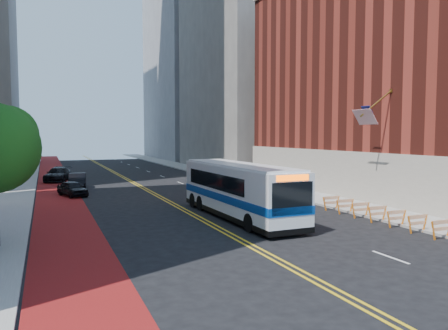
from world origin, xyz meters
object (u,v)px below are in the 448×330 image
transit_bus (238,190)px  car_b (77,181)px  car_c (58,174)px  car_a (72,189)px

transit_bus → car_b: transit_bus is taller
transit_bus → car_c: size_ratio=2.32×
car_b → car_c: car_c is taller
car_a → car_b: size_ratio=0.85×
transit_bus → car_b: bearing=111.9°
car_b → car_c: 8.22m
transit_bus → car_a: transit_bus is taller
car_a → car_c: 13.51m
transit_bus → car_c: 29.75m
car_c → car_a: bearing=-70.9°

